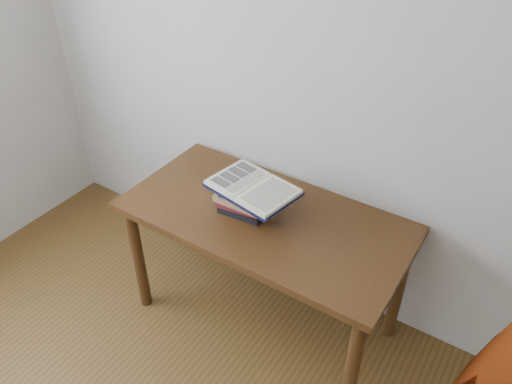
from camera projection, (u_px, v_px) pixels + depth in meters
The scene contains 3 objects.
desk at pixel (265, 232), 2.33m from camera, with size 1.31×0.66×0.70m.
book_stack at pixel (246, 198), 2.25m from camera, with size 0.25×0.18×0.15m.
open_book at pixel (253, 188), 2.16m from camera, with size 0.41×0.32×0.03m.
Camera 1 is at (0.90, -0.12, 2.14)m, focal length 35.00 mm.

